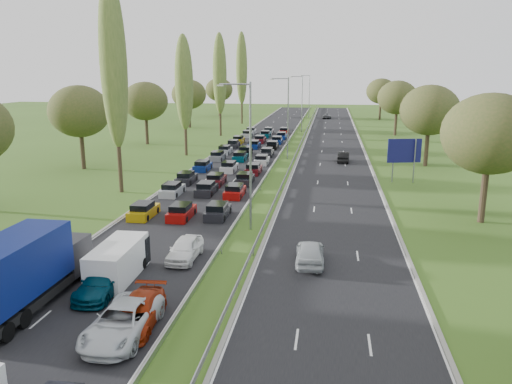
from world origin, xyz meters
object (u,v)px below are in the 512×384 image
at_px(near_car_2, 44,278).
at_px(blue_lorry, 24,270).
at_px(white_van_rear, 120,260).
at_px(direction_sign, 404,153).

distance_m(near_car_2, blue_lorry, 2.92).
height_order(near_car_2, white_van_rear, white_van_rear).
bearing_deg(direction_sign, near_car_2, -126.94).
bearing_deg(near_car_2, blue_lorry, -76.17).
bearing_deg(near_car_2, white_van_rear, 34.60).
bearing_deg(white_van_rear, blue_lorry, -127.14).
height_order(near_car_2, direction_sign, direction_sign).
bearing_deg(near_car_2, direction_sign, 56.85).
height_order(blue_lorry, direction_sign, direction_sign).
bearing_deg(direction_sign, blue_lorry, -124.55).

